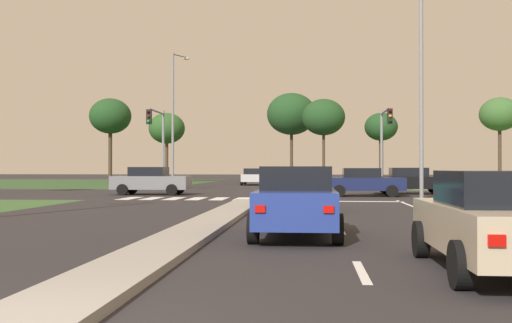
# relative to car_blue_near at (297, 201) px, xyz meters

# --- Properties ---
(ground_plane) EXTENTS (200.00, 200.00, 0.00)m
(ground_plane) POSITION_rel_car_blue_near_xyz_m (-2.43, 21.46, -0.81)
(ground_plane) COLOR #282628
(grass_verge_far_left) EXTENTS (35.00, 35.00, 0.01)m
(grass_verge_far_left) POSITION_rel_car_blue_near_xyz_m (-27.93, 45.96, -0.81)
(grass_verge_far_left) COLOR #2D4C28
(grass_verge_far_left) RESTS_ON ground
(median_island_near) EXTENTS (1.20, 22.00, 0.14)m
(median_island_near) POSITION_rel_car_blue_near_xyz_m (-2.43, 2.46, -0.74)
(median_island_near) COLOR gray
(median_island_near) RESTS_ON ground
(median_island_far) EXTENTS (1.20, 36.00, 0.14)m
(median_island_far) POSITION_rel_car_blue_near_xyz_m (-2.43, 46.46, -0.74)
(median_island_far) COLOR gray
(median_island_far) RESTS_ON ground
(lane_dash_near) EXTENTS (0.14, 2.00, 0.01)m
(lane_dash_near) POSITION_rel_car_blue_near_xyz_m (1.07, -4.46, -0.81)
(lane_dash_near) COLOR silver
(lane_dash_near) RESTS_ON ground
(lane_dash_second) EXTENTS (0.14, 2.00, 0.01)m
(lane_dash_second) POSITION_rel_car_blue_near_xyz_m (1.07, 1.54, -0.81)
(lane_dash_second) COLOR silver
(lane_dash_second) RESTS_ON ground
(lane_dash_third) EXTENTS (0.14, 2.00, 0.01)m
(lane_dash_third) POSITION_rel_car_blue_near_xyz_m (1.07, 7.54, -0.81)
(lane_dash_third) COLOR silver
(lane_dash_third) RESTS_ON ground
(edge_line_right) EXTENTS (0.14, 24.00, 0.01)m
(edge_line_right) POSITION_rel_car_blue_near_xyz_m (4.42, 3.46, -0.81)
(edge_line_right) COLOR silver
(edge_line_right) RESTS_ON ground
(stop_bar_near) EXTENTS (6.40, 0.50, 0.01)m
(stop_bar_near) POSITION_rel_car_blue_near_xyz_m (1.37, 14.46, -0.81)
(stop_bar_near) COLOR silver
(stop_bar_near) RESTS_ON ground
(crosswalk_bar_near) EXTENTS (0.70, 2.80, 0.01)m
(crosswalk_bar_near) POSITION_rel_car_blue_near_xyz_m (-8.83, 16.26, -0.81)
(crosswalk_bar_near) COLOR silver
(crosswalk_bar_near) RESTS_ON ground
(crosswalk_bar_second) EXTENTS (0.70, 2.80, 0.01)m
(crosswalk_bar_second) POSITION_rel_car_blue_near_xyz_m (-7.68, 16.26, -0.81)
(crosswalk_bar_second) COLOR silver
(crosswalk_bar_second) RESTS_ON ground
(crosswalk_bar_third) EXTENTS (0.70, 2.80, 0.01)m
(crosswalk_bar_third) POSITION_rel_car_blue_near_xyz_m (-6.53, 16.26, -0.81)
(crosswalk_bar_third) COLOR silver
(crosswalk_bar_third) RESTS_ON ground
(crosswalk_bar_fourth) EXTENTS (0.70, 2.80, 0.01)m
(crosswalk_bar_fourth) POSITION_rel_car_blue_near_xyz_m (-5.38, 16.26, -0.81)
(crosswalk_bar_fourth) COLOR silver
(crosswalk_bar_fourth) RESTS_ON ground
(crosswalk_bar_fifth) EXTENTS (0.70, 2.80, 0.01)m
(crosswalk_bar_fifth) POSITION_rel_car_blue_near_xyz_m (-4.23, 16.26, -0.81)
(crosswalk_bar_fifth) COLOR silver
(crosswalk_bar_fifth) RESTS_ON ground
(crosswalk_bar_sixth) EXTENTS (0.70, 2.80, 0.01)m
(crosswalk_bar_sixth) POSITION_rel_car_blue_near_xyz_m (-3.08, 16.26, -0.81)
(crosswalk_bar_sixth) COLOR silver
(crosswalk_bar_sixth) RESTS_ON ground
(car_blue_near) EXTENTS (1.94, 4.20, 1.59)m
(car_blue_near) POSITION_rel_car_blue_near_xyz_m (0.00, 0.00, 0.00)
(car_blue_near) COLOR navy
(car_blue_near) RESTS_ON ground
(car_silver_second) EXTENTS (1.95, 4.35, 1.49)m
(car_silver_second) POSITION_rel_car_blue_near_xyz_m (-4.81, 40.17, -0.05)
(car_silver_second) COLOR #B7B7BC
(car_silver_second) RESTS_ON ground
(car_beige_third) EXTENTS (2.00, 4.39, 1.52)m
(car_beige_third) POSITION_rel_car_blue_near_xyz_m (3.12, -4.30, -0.03)
(car_beige_third) COLOR #BCAD8E
(car_beige_third) RESTS_ON ground
(car_black_fourth) EXTENTS (4.63, 2.03, 1.56)m
(car_black_fourth) POSITION_rel_car_blue_near_xyz_m (6.24, 22.80, -0.01)
(car_black_fourth) COLOR black
(car_black_fourth) RESTS_ON ground
(car_grey_fifth) EXTENTS (4.46, 2.04, 1.60)m
(car_grey_fifth) POSITION_rel_car_blue_near_xyz_m (-8.85, 20.39, 0.00)
(car_grey_fifth) COLOR slate
(car_grey_fifth) RESTS_ON ground
(car_teal_sixth) EXTENTS (2.05, 4.16, 1.55)m
(car_teal_sixth) POSITION_rel_car_blue_near_xyz_m (-0.17, 8.65, -0.02)
(car_teal_sixth) COLOR #19565B
(car_teal_sixth) RESTS_ON ground
(car_navy_seventh) EXTENTS (4.37, 2.05, 1.54)m
(car_navy_seventh) POSITION_rel_car_blue_near_xyz_m (3.21, 19.73, -0.02)
(car_navy_seventh) COLOR #161E47
(car_navy_seventh) RESTS_ON ground
(traffic_signal_far_right) EXTENTS (0.32, 4.64, 5.48)m
(traffic_signal_far_right) POSITION_rel_car_blue_near_xyz_m (5.17, 26.37, 2.97)
(traffic_signal_far_right) COLOR gray
(traffic_signal_far_right) RESTS_ON ground
(traffic_signal_far_left) EXTENTS (0.32, 4.12, 5.61)m
(traffic_signal_far_left) POSITION_rel_car_blue_near_xyz_m (-10.03, 26.60, 3.02)
(traffic_signal_far_left) COLOR gray
(traffic_signal_far_left) RESTS_ON ground
(street_lamp_second) EXTENTS (2.19, 1.06, 10.65)m
(street_lamp_second) POSITION_rel_car_blue_near_xyz_m (5.98, 16.97, 5.07)
(street_lamp_second) COLOR gray
(street_lamp_second) RESTS_ON ground
(street_lamp_third) EXTENTS (1.16, 1.76, 10.79)m
(street_lamp_third) POSITION_rel_car_blue_near_xyz_m (-10.61, 33.94, 5.11)
(street_lamp_third) COLOR gray
(street_lamp_third) RESTS_ON ground
(treeline_near) EXTENTS (4.59, 4.59, 9.23)m
(treeline_near) POSITION_rel_car_blue_near_xyz_m (-21.75, 51.22, 6.42)
(treeline_near) COLOR #423323
(treeline_near) RESTS_ON ground
(treeline_second) EXTENTS (3.93, 3.93, 7.52)m
(treeline_second) POSITION_rel_car_blue_near_xyz_m (-15.26, 50.73, 5.00)
(treeline_second) COLOR #423323
(treeline_second) RESTS_ON ground
(treeline_third) EXTENTS (5.47, 5.47, 9.86)m
(treeline_third) POSITION_rel_car_blue_near_xyz_m (-1.76, 53.35, 6.70)
(treeline_third) COLOR #423323
(treeline_third) RESTS_ON ground
(treeline_fourth) EXTENTS (4.39, 4.39, 8.59)m
(treeline_fourth) POSITION_rel_car_blue_near_xyz_m (1.68, 48.27, 5.89)
(treeline_fourth) COLOR #423323
(treeline_fourth) RESTS_ON ground
(treeline_fifth) EXTENTS (3.61, 3.61, 7.57)m
(treeline_fifth) POSITION_rel_car_blue_near_xyz_m (8.06, 53.25, 5.14)
(treeline_fifth) COLOR #423323
(treeline_fifth) RESTS_ON ground
(treeline_sixth) EXTENTS (4.14, 4.14, 8.94)m
(treeline_sixth) POSITION_rel_car_blue_near_xyz_m (20.13, 51.50, 6.32)
(treeline_sixth) COLOR #423323
(treeline_sixth) RESTS_ON ground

